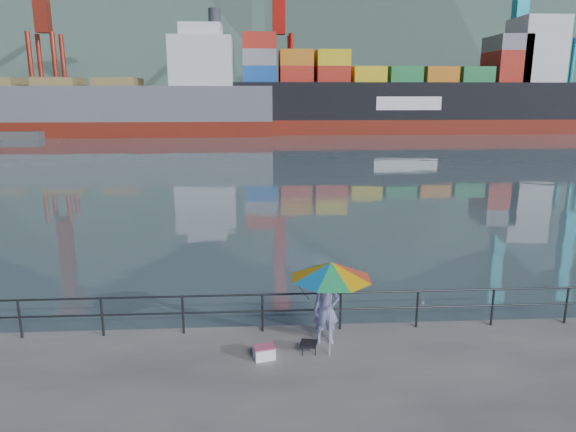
% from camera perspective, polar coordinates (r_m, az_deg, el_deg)
% --- Properties ---
extents(harbor_water, '(500.00, 280.00, 0.00)m').
position_cam_1_polar(harbor_water, '(140.54, -3.90, 10.99)').
color(harbor_water, '#4D6167').
rests_on(harbor_water, ground).
extents(far_dock, '(200.00, 40.00, 0.40)m').
position_cam_1_polar(far_dock, '(103.98, 1.59, 10.17)').
color(far_dock, '#514F4C').
rests_on(far_dock, ground).
extents(guardrail, '(22.00, 0.06, 1.03)m').
position_cam_1_polar(guardrail, '(13.29, -7.24, -10.68)').
color(guardrail, '#2D3033').
rests_on(guardrail, ground).
extents(mountains, '(600.00, 332.80, 80.00)m').
position_cam_1_polar(mountains, '(223.40, 6.80, 20.97)').
color(mountains, '#385147').
rests_on(mountains, ground).
extents(port_cranes, '(116.00, 28.00, 38.40)m').
position_cam_1_polar(port_cranes, '(99.60, 14.96, 18.81)').
color(port_cranes, red).
rests_on(port_cranes, ground).
extents(container_stacks, '(58.00, 8.40, 7.80)m').
position_cam_1_polar(container_stacks, '(109.33, 14.61, 11.62)').
color(container_stacks, '#194CA5').
rests_on(container_stacks, ground).
extents(fisherman, '(0.64, 0.43, 1.72)m').
position_cam_1_polar(fisherman, '(12.60, 4.26, -10.32)').
color(fisherman, '#283394').
rests_on(fisherman, ground).
extents(beach_umbrella, '(2.37, 2.37, 2.29)m').
position_cam_1_polar(beach_umbrella, '(11.53, 4.82, -6.04)').
color(beach_umbrella, white).
rests_on(beach_umbrella, ground).
extents(folding_stool, '(0.46, 0.46, 0.25)m').
position_cam_1_polar(folding_stool, '(12.43, 2.29, -14.36)').
color(folding_stool, black).
rests_on(folding_stool, ground).
extents(cooler_bag, '(0.53, 0.42, 0.27)m').
position_cam_1_polar(cooler_bag, '(12.18, -2.67, -14.98)').
color(cooler_bag, white).
rests_on(cooler_bag, ground).
extents(fishing_rod, '(0.56, 1.65, 1.22)m').
position_cam_1_polar(fishing_rod, '(13.98, 1.53, -11.66)').
color(fishing_rod, black).
rests_on(fishing_rod, ground).
extents(bulk_carrier, '(56.67, 9.81, 14.50)m').
position_cam_1_polar(bulk_carrier, '(83.45, -20.62, 11.32)').
color(bulk_carrier, maroon).
rests_on(bulk_carrier, ground).
extents(container_ship, '(56.34, 9.39, 18.10)m').
position_cam_1_polar(container_ship, '(86.57, 13.51, 13.04)').
color(container_ship, maroon).
rests_on(container_ship, ground).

